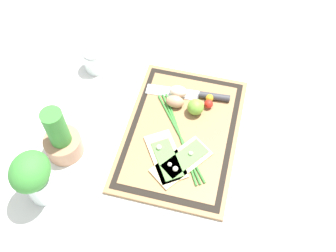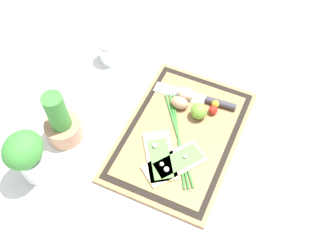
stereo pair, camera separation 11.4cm
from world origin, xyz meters
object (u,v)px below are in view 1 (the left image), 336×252
object	(u,v)px
egg_pink	(178,92)
cherry_tomato_yellow	(210,98)
pizza_slice_near	(182,161)
lime	(196,107)
sauce_jar	(95,60)
pizza_slice_far	(166,157)
herb_pot	(61,139)
cherry_tomato_red	(209,104)
herb_glass	(33,177)
egg_brown	(175,102)
knife	(202,95)

from	to	relation	value
egg_pink	cherry_tomato_yellow	size ratio (longest dim) A/B	2.27
cherry_tomato_yellow	pizza_slice_near	bearing A→B (deg)	171.75
pizza_slice_near	lime	distance (m)	0.19
lime	sauce_jar	bearing A→B (deg)	73.14
pizza_slice_far	egg_pink	xyz separation A→B (m)	(0.24, 0.02, 0.01)
egg_pink	herb_pot	distance (m)	0.40
cherry_tomato_red	herb_pot	world-z (taller)	herb_pot
herb_glass	sauce_jar	bearing A→B (deg)	2.07
cherry_tomato_red	cherry_tomato_yellow	xyz separation A→B (m)	(0.03, 0.00, -0.00)
egg_brown	egg_pink	size ratio (longest dim) A/B	1.00
pizza_slice_far	cherry_tomato_yellow	xyz separation A→B (m)	(0.24, -0.08, 0.01)
lime	cherry_tomato_yellow	xyz separation A→B (m)	(0.06, -0.04, -0.01)
herb_glass	pizza_slice_far	bearing A→B (deg)	-58.44
lime	herb_pot	world-z (taller)	herb_pot
cherry_tomato_yellow	sauce_jar	distance (m)	0.41
lime	egg_brown	bearing A→B (deg)	82.01
herb_pot	herb_glass	distance (m)	0.16
knife	lime	xyz separation A→B (m)	(-0.06, 0.01, 0.02)
lime	knife	bearing A→B (deg)	-6.89
lime	sauce_jar	distance (m)	0.39
egg_pink	cherry_tomato_yellow	distance (m)	0.10
herb_glass	cherry_tomato_yellow	bearing A→B (deg)	-42.42
cherry_tomato_red	sauce_jar	size ratio (longest dim) A/B	0.33
egg_brown	cherry_tomato_yellow	distance (m)	0.11
pizza_slice_far	knife	xyz separation A→B (m)	(0.25, -0.06, 0.00)
pizza_slice_far	cherry_tomato_yellow	distance (m)	0.25
cherry_tomato_red	lime	bearing A→B (deg)	129.22
pizza_slice_near	herb_glass	world-z (taller)	herb_glass
egg_pink	cherry_tomato_yellow	xyz separation A→B (m)	(0.00, -0.10, -0.01)
egg_brown	sauce_jar	bearing A→B (deg)	71.24
herb_pot	pizza_slice_far	bearing A→B (deg)	-82.37
herb_pot	knife	bearing A→B (deg)	-51.19
pizza_slice_near	herb_pot	world-z (taller)	herb_pot
pizza_slice_near	sauce_jar	world-z (taller)	sauce_jar
pizza_slice_near	lime	xyz separation A→B (m)	(0.19, -0.00, 0.02)
cherry_tomato_yellow	herb_pot	xyz separation A→B (m)	(-0.28, 0.39, 0.04)
pizza_slice_near	egg_brown	bearing A→B (deg)	19.25
pizza_slice_far	herb_glass	world-z (taller)	herb_glass
egg_brown	sauce_jar	size ratio (longest dim) A/B	0.67
egg_brown	egg_pink	distance (m)	0.04
pizza_slice_near	sauce_jar	size ratio (longest dim) A/B	2.24
herb_pot	herb_glass	bearing A→B (deg)	177.93
egg_pink	herb_glass	xyz separation A→B (m)	(-0.42, 0.29, 0.08)
egg_pink	herb_glass	size ratio (longest dim) A/B	0.30
herb_pot	herb_glass	size ratio (longest dim) A/B	1.01
pizza_slice_near	egg_pink	xyz separation A→B (m)	(0.24, 0.07, 0.01)
pizza_slice_near	lime	world-z (taller)	lime
cherry_tomato_red	cherry_tomato_yellow	distance (m)	0.03
lime	egg_pink	bearing A→B (deg)	52.51
egg_pink	cherry_tomato_yellow	world-z (taller)	egg_pink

